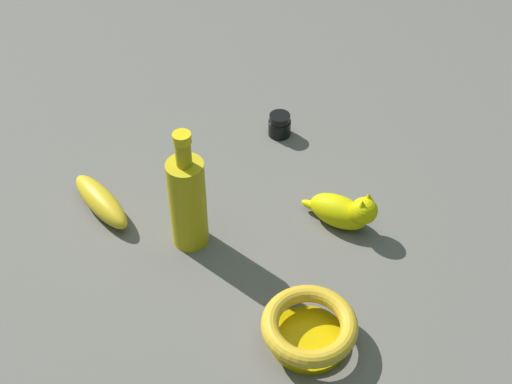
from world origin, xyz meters
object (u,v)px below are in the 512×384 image
Objects in this scene: banana at (101,201)px; cat_figurine at (344,211)px; bottle_tall at (188,201)px; nail_polish_jar at (280,125)px; bowl at (309,328)px.

cat_figurine is at bearing 46.34° from banana.
bottle_tall is (-0.06, 0.26, 0.06)m from cat_figurine.
nail_polish_jar is at bearing -23.39° from bottle_tall.
nail_polish_jar is at bearing 28.41° from cat_figurine.
banana is 0.69× the size of bottle_tall.
bottle_tall reaches higher than cat_figurine.
bowl is 0.49m from nail_polish_jar.
bowl is (-0.24, -0.38, 0.01)m from banana.
banana is 0.43m from cat_figurine.
cat_figurine is at bearing -76.87° from bottle_tall.
nail_polish_jar is (0.48, 0.08, -0.01)m from bowl.
bottle_tall reaches higher than banana.
cat_figurine is 0.92× the size of bowl.
bowl is (-0.25, 0.05, -0.00)m from cat_figurine.
cat_figurine is 0.27m from nail_polish_jar.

